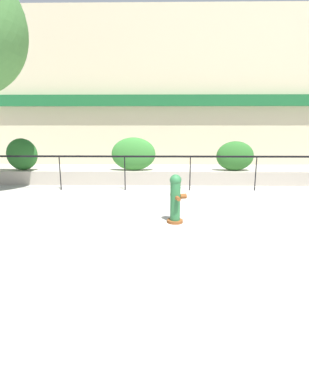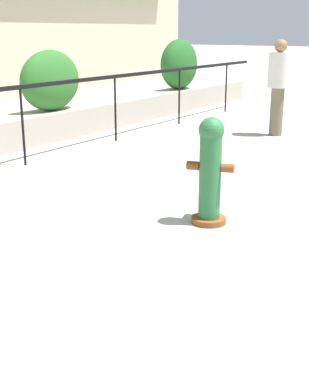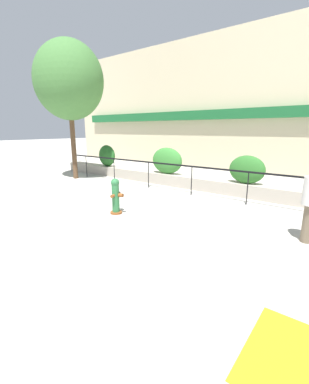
{
  "view_description": "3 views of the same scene",
  "coord_description": "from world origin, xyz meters",
  "px_view_note": "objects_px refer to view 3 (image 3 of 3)",
  "views": [
    {
      "loc": [
        -1.02,
        -4.82,
        2.11
      ],
      "look_at": [
        -1.14,
        2.81,
        0.41
      ],
      "focal_mm": 28.0,
      "sensor_mm": 36.0,
      "label": 1
    },
    {
      "loc": [
        -5.22,
        -0.86,
        1.88
      ],
      "look_at": [
        -1.2,
        1.84,
        0.41
      ],
      "focal_mm": 50.0,
      "sensor_mm": 36.0,
      "label": 2
    },
    {
      "loc": [
        4.83,
        -3.61,
        2.49
      ],
      "look_at": [
        -0.12,
        2.73,
        0.52
      ],
      "focal_mm": 24.0,
      "sensor_mm": 36.0,
      "label": 3
    }
  ],
  "objects_px": {
    "hedge_bush_0": "(107,156)",
    "fire_hydrant": "(116,196)",
    "hedge_bush_2": "(247,170)",
    "street_tree": "(69,81)",
    "hedge_bush_1": "(167,161)"
  },
  "relations": [
    {
      "from": "fire_hydrant",
      "to": "hedge_bush_2",
      "type": "bearing_deg",
      "value": 62.04
    },
    {
      "from": "hedge_bush_0",
      "to": "fire_hydrant",
      "type": "distance_m",
      "value": 6.99
    },
    {
      "from": "hedge_bush_2",
      "to": "fire_hydrant",
      "type": "distance_m",
      "value": 5.08
    },
    {
      "from": "hedge_bush_0",
      "to": "hedge_bush_1",
      "type": "relative_size",
      "value": 0.72
    },
    {
      "from": "fire_hydrant",
      "to": "street_tree",
      "type": "bearing_deg",
      "value": 155.01
    },
    {
      "from": "hedge_bush_2",
      "to": "fire_hydrant",
      "type": "relative_size",
      "value": 1.24
    },
    {
      "from": "hedge_bush_0",
      "to": "fire_hydrant",
      "type": "bearing_deg",
      "value": -39.87
    },
    {
      "from": "hedge_bush_0",
      "to": "street_tree",
      "type": "relative_size",
      "value": 0.17
    },
    {
      "from": "hedge_bush_2",
      "to": "street_tree",
      "type": "relative_size",
      "value": 0.2
    },
    {
      "from": "hedge_bush_1",
      "to": "street_tree",
      "type": "relative_size",
      "value": 0.24
    },
    {
      "from": "hedge_bush_0",
      "to": "hedge_bush_1",
      "type": "height_order",
      "value": "hedge_bush_1"
    },
    {
      "from": "hedge_bush_1",
      "to": "hedge_bush_0",
      "type": "bearing_deg",
      "value": 180.0
    },
    {
      "from": "hedge_bush_1",
      "to": "hedge_bush_2",
      "type": "bearing_deg",
      "value": 0.0
    },
    {
      "from": "hedge_bush_1",
      "to": "fire_hydrant",
      "type": "distance_m",
      "value": 4.68
    },
    {
      "from": "hedge_bush_1",
      "to": "hedge_bush_2",
      "type": "distance_m",
      "value": 3.66
    }
  ]
}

